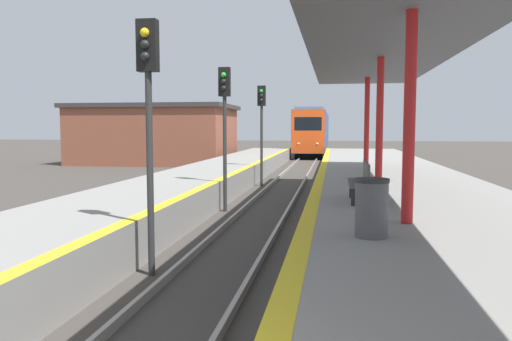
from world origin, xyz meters
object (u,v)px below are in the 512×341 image
object	(u,v)px
signal_near	(148,99)
bench	(361,181)
train	(314,132)
signal_mid	(225,111)
trash_bin	(372,208)
signal_far	(262,116)

from	to	relation	value
signal_near	bench	distance (m)	5.44
train	signal_mid	xyz separation A→B (m)	(-1.30, -36.79, 0.95)
train	trash_bin	world-z (taller)	train
trash_bin	bench	world-z (taller)	trash_bin
signal_mid	trash_bin	size ratio (longest dim) A/B	4.87
signal_mid	trash_bin	bearing A→B (deg)	-61.54
signal_mid	bench	bearing A→B (deg)	-41.45
signal_near	signal_far	size ratio (longest dim) A/B	1.00
train	signal_near	size ratio (longest dim) A/B	5.08
signal_mid	bench	world-z (taller)	signal_mid
train	bench	bearing A→B (deg)	-86.10
signal_near	trash_bin	bearing A→B (deg)	-6.63
signal_far	bench	world-z (taller)	signal_far
signal_near	signal_far	distance (m)	13.94
trash_bin	bench	xyz separation A→B (m)	(0.03, 3.84, 0.02)
signal_near	signal_mid	distance (m)	6.97
signal_far	trash_bin	xyz separation A→B (m)	(3.86, -14.39, -1.77)
train	signal_near	distance (m)	43.78
trash_bin	signal_near	bearing A→B (deg)	173.37
train	signal_mid	bearing A→B (deg)	-92.02
train	trash_bin	xyz separation A→B (m)	(2.72, -44.20, -0.82)
signal_near	signal_far	xyz separation A→B (m)	(-0.02, 13.94, 0.00)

